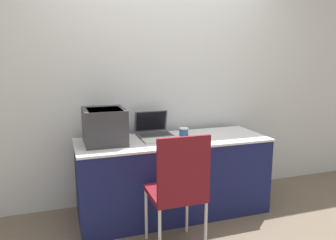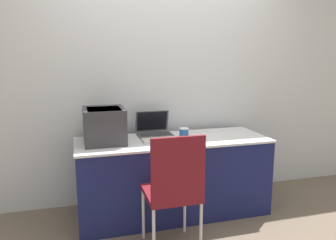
# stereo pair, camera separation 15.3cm
# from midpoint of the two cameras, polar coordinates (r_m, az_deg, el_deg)

# --- Properties ---
(ground_plane) EXTENTS (14.00, 14.00, 0.00)m
(ground_plane) POSITION_cam_midpoint_polar(r_m,az_deg,el_deg) (3.12, 1.46, -18.17)
(ground_plane) COLOR #6B5B4C
(wall_back) EXTENTS (8.00, 0.05, 2.60)m
(wall_back) POSITION_cam_midpoint_polar(r_m,az_deg,el_deg) (3.47, -2.86, 7.31)
(wall_back) COLOR silver
(wall_back) RESTS_ON ground_plane
(table) EXTENTS (1.83, 0.66, 0.75)m
(table) POSITION_cam_midpoint_polar(r_m,az_deg,el_deg) (3.24, -0.50, -9.73)
(table) COLOR #191E51
(table) RESTS_ON ground_plane
(printer) EXTENTS (0.36, 0.42, 0.32)m
(printer) POSITION_cam_midpoint_polar(r_m,az_deg,el_deg) (3.01, -12.47, -0.79)
(printer) COLOR #333338
(printer) RESTS_ON table
(laptop_left) EXTENTS (0.34, 0.28, 0.23)m
(laptop_left) POSITION_cam_midpoint_polar(r_m,az_deg,el_deg) (3.28, -3.90, -1.74)
(laptop_left) COLOR #4C4C51
(laptop_left) RESTS_ON table
(external_keyboard) EXTENTS (0.38, 0.16, 0.02)m
(external_keyboard) POSITION_cam_midpoint_polar(r_m,az_deg,el_deg) (3.05, -2.32, -3.49)
(external_keyboard) COLOR silver
(external_keyboard) RESTS_ON table
(coffee_cup) EXTENTS (0.09, 0.09, 0.10)m
(coffee_cup) POSITION_cam_midpoint_polar(r_m,az_deg,el_deg) (3.16, 1.37, -2.25)
(coffee_cup) COLOR #285699
(coffee_cup) RESTS_ON table
(mouse) EXTENTS (0.07, 0.05, 0.03)m
(mouse) POSITION_cam_midpoint_polar(r_m,az_deg,el_deg) (3.11, 2.19, -3.07)
(mouse) COLOR #4C4C51
(mouse) RESTS_ON table
(chair) EXTENTS (0.40, 0.42, 0.96)m
(chair) POSITION_cam_midpoint_polar(r_m,az_deg,el_deg) (2.52, 0.07, -11.38)
(chair) COLOR maroon
(chair) RESTS_ON ground_plane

